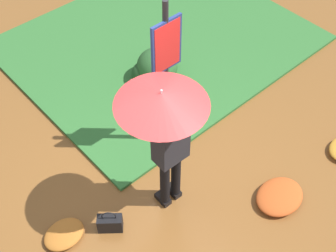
# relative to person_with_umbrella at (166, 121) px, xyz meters

# --- Properties ---
(ground_plane) EXTENTS (18.00, 18.00, 0.00)m
(ground_plane) POSITION_rel_person_with_umbrella_xyz_m (0.09, -0.07, -1.55)
(ground_plane) COLOR brown
(grass_verge) EXTENTS (4.80, 4.00, 0.05)m
(grass_verge) POSITION_rel_person_with_umbrella_xyz_m (-2.07, -2.52, -1.53)
(grass_verge) COLOR #2D662D
(grass_verge) RESTS_ON ground_plane
(person_with_umbrella) EXTENTS (0.96, 0.96, 2.04)m
(person_with_umbrella) POSITION_rel_person_with_umbrella_xyz_m (0.00, 0.00, 0.00)
(person_with_umbrella) COLOR black
(person_with_umbrella) RESTS_ON ground_plane
(info_sign_post) EXTENTS (0.44, 0.07, 2.30)m
(info_sign_post) POSITION_rel_person_with_umbrella_xyz_m (-0.69, -0.77, -0.11)
(info_sign_post) COLOR black
(info_sign_post) RESTS_ON ground_plane
(handbag) EXTENTS (0.32, 0.30, 0.37)m
(handbag) POSITION_rel_person_with_umbrella_xyz_m (0.75, -0.18, -1.42)
(handbag) COLOR black
(handbag) RESTS_ON ground_plane
(shrub_cluster) EXTENTS (0.71, 0.64, 0.58)m
(shrub_cluster) POSITION_rel_person_with_umbrella_xyz_m (-1.38, -1.83, -1.28)
(shrub_cluster) COLOR #285628
(shrub_cluster) RESTS_ON ground_plane
(leaf_pile_near_person) EXTENTS (0.50, 0.40, 0.11)m
(leaf_pile_near_person) POSITION_rel_person_with_umbrella_xyz_m (1.23, -0.46, -1.50)
(leaf_pile_near_person) COLOR #A86023
(leaf_pile_near_person) RESTS_ON ground_plane
(leaf_pile_by_bench) EXTENTS (0.66, 0.53, 0.15)m
(leaf_pile_by_bench) POSITION_rel_person_with_umbrella_xyz_m (-1.10, 0.93, -1.48)
(leaf_pile_by_bench) COLOR #B74C1E
(leaf_pile_by_bench) RESTS_ON ground_plane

